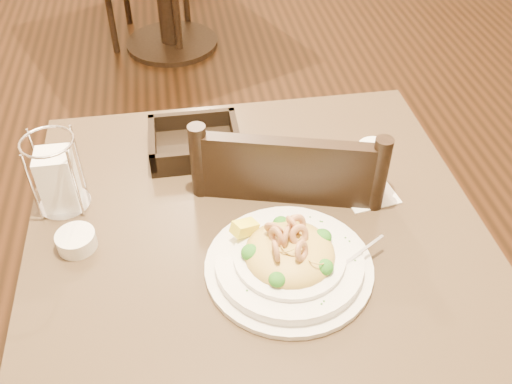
{
  "coord_description": "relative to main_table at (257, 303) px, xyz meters",
  "views": [
    {
      "loc": [
        -0.13,
        -0.78,
        1.57
      ],
      "look_at": [
        0.0,
        0.02,
        0.84
      ],
      "focal_mm": 40.0,
      "sensor_mm": 36.0,
      "label": 1
    }
  ],
  "objects": [
    {
      "name": "bread_basket",
      "position": [
        -0.1,
        0.27,
        0.26
      ],
      "size": [
        0.2,
        0.17,
        0.06
      ],
      "rotation": [
        0.0,
        0.0,
        -0.0
      ],
      "color": "black",
      "rests_on": "main_table"
    },
    {
      "name": "dining_chair_near",
      "position": [
        0.11,
        0.2,
        -0.02
      ],
      "size": [
        0.52,
        0.52,
        0.93
      ],
      "rotation": [
        0.0,
        0.0,
        2.87
      ],
      "color": "black",
      "rests_on": "ground"
    },
    {
      "name": "pasta_bowl",
      "position": [
        0.04,
        -0.11,
        0.27
      ],
      "size": [
        0.34,
        0.31,
        0.1
      ],
      "rotation": [
        0.0,
        0.0,
        0.38
      ],
      "color": "white",
      "rests_on": "main_table"
    },
    {
      "name": "side_plate",
      "position": [
        0.12,
        0.2,
        0.25
      ],
      "size": [
        0.18,
        0.18,
        0.01
      ],
      "primitive_type": "cylinder",
      "rotation": [
        0.0,
        0.0,
        0.39
      ],
      "color": "white",
      "rests_on": "main_table"
    },
    {
      "name": "drink_glass",
      "position": [
        0.25,
        0.07,
        0.3
      ],
      "size": [
        0.12,
        0.12,
        0.12
      ],
      "rotation": [
        0.0,
        0.0,
        0.16
      ],
      "color": "white",
      "rests_on": "main_table"
    },
    {
      "name": "napkin_caddy",
      "position": [
        -0.38,
        0.13,
        0.31
      ],
      "size": [
        0.1,
        0.1,
        0.17
      ],
      "rotation": [
        0.0,
        0.0,
        0.04
      ],
      "color": "silver",
      "rests_on": "main_table"
    },
    {
      "name": "butter_ramekin",
      "position": [
        -0.35,
        0.01,
        0.26
      ],
      "size": [
        0.1,
        0.1,
        0.03
      ],
      "primitive_type": "cylinder",
      "rotation": [
        0.0,
        0.0,
        -0.38
      ],
      "color": "white",
      "rests_on": "main_table"
    },
    {
      "name": "main_table",
      "position": [
        0.0,
        0.0,
        0.0
      ],
      "size": [
        0.9,
        0.9,
        0.76
      ],
      "color": "black",
      "rests_on": "ground"
    }
  ]
}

